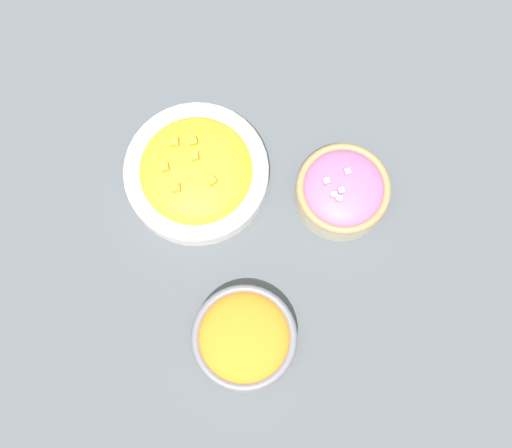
{
  "coord_description": "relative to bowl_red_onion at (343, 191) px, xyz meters",
  "views": [
    {
      "loc": [
        0.21,
        0.13,
        1.03
      ],
      "look_at": [
        0.0,
        0.0,
        0.03
      ],
      "focal_mm": 50.0,
      "sensor_mm": 36.0,
      "label": 1
    }
  ],
  "objects": [
    {
      "name": "bowl_red_onion",
      "position": [
        0.0,
        0.0,
        0.0
      ],
      "size": [
        0.14,
        0.14,
        0.07
      ],
      "color": "beige",
      "rests_on": "ground_plane"
    },
    {
      "name": "bowl_carrots",
      "position": [
        0.26,
        -0.02,
        -0.0
      ],
      "size": [
        0.15,
        0.15,
        0.06
      ],
      "color": "beige",
      "rests_on": "ground_plane"
    },
    {
      "name": "bowl_squash",
      "position": [
        0.08,
        -0.2,
        -0.01
      ],
      "size": [
        0.22,
        0.22,
        0.07
      ],
      "color": "silver",
      "rests_on": "ground_plane"
    },
    {
      "name": "ground_plane",
      "position": [
        0.11,
        -0.08,
        -0.03
      ],
      "size": [
        3.0,
        3.0,
        0.0
      ],
      "primitive_type": "plane",
      "color": "#4C5156"
    }
  ]
}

